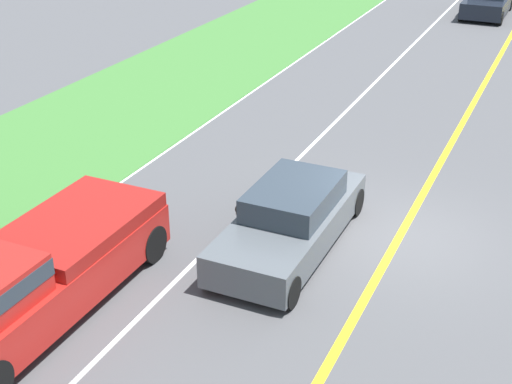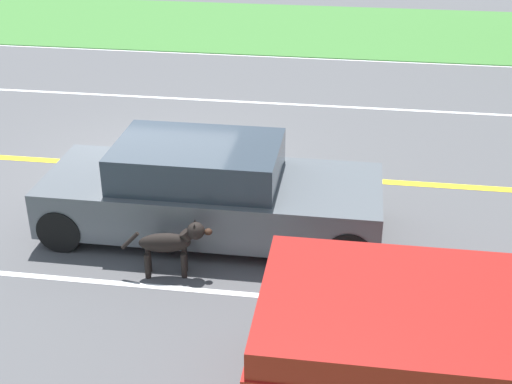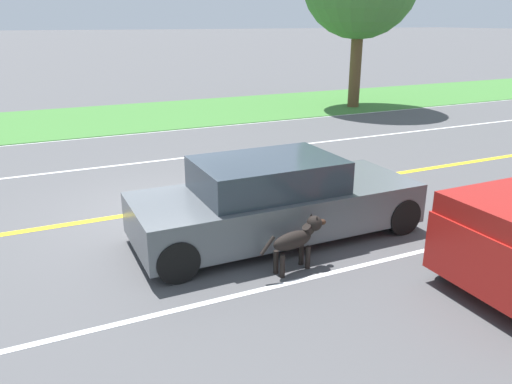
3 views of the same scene
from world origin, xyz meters
name	(u,v)px [view 1 (image 1 of 3)]	position (x,y,z in m)	size (l,w,h in m)	color
ground_plane	(400,235)	(0.00, 0.00, 0.00)	(400.00, 400.00, 0.00)	#4C4C4F
centre_divider_line	(400,235)	(0.00, 0.00, 0.00)	(0.18, 160.00, 0.01)	yellow
lane_edge_line_right	(127,177)	(7.00, 0.00, 0.00)	(0.14, 160.00, 0.01)	white
lane_dash_same_dir	(253,204)	(3.50, 0.00, 0.00)	(0.10, 160.00, 0.01)	white
grass_verge_right	(33,157)	(10.00, 0.00, 0.01)	(6.00, 160.00, 0.03)	#3D7533
ego_car	(291,219)	(1.99, 1.38, 0.63)	(1.82, 4.73, 1.35)	#51565B
dog	(244,209)	(3.18, 1.14, 0.48)	(0.37, 1.17, 0.78)	black
pickup_truck	(28,275)	(5.21, 5.59, 0.88)	(2.05, 5.58, 1.72)	red
car_trailing_near	(488,1)	(1.61, -22.51, 0.66)	(1.94, 4.31, 1.41)	black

